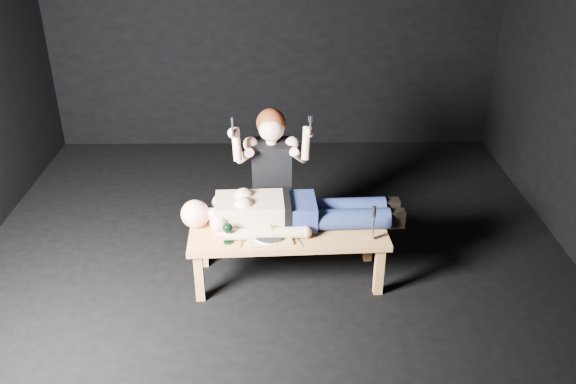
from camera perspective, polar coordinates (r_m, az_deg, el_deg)
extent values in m
plane|color=black|center=(5.04, -1.45, -6.57)|extent=(5.00, 5.00, 0.00)
plane|color=black|center=(6.79, -1.44, 16.39)|extent=(5.00, 0.00, 5.00)
cube|color=#D18E48|center=(4.72, 0.01, -5.94)|extent=(1.52, 0.63, 0.45)
cube|color=tan|center=(4.48, -1.84, -4.37)|extent=(0.36, 0.29, 0.02)
cylinder|color=white|center=(4.47, -1.84, -4.18)|extent=(0.25, 0.25, 0.02)
sphere|color=#3C9428|center=(4.45, -1.60, -3.64)|extent=(0.07, 0.07, 0.07)
cube|color=#B2B2B7|center=(4.46, -4.36, -4.70)|extent=(0.04, 0.16, 0.01)
cube|color=#B2B2B7|center=(4.45, 1.03, -4.68)|extent=(0.06, 0.16, 0.01)
cube|color=#B2B2B7|center=(4.52, 0.73, -4.10)|extent=(0.15, 0.09, 0.01)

